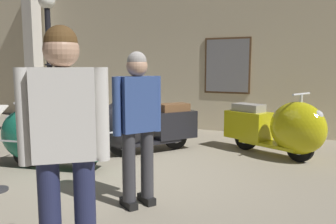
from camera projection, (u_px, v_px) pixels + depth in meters
name	position (u px, v px, depth m)	size (l,w,h in m)	color
ground_plane	(121.00, 175.00, 4.78)	(60.00, 60.00, 0.00)	gray
showroom_back_wall	(203.00, 47.00, 8.04)	(18.00, 0.63, 3.87)	beige
scooter_0	(44.00, 138.00, 5.09)	(1.68, 0.77, 0.99)	black
scooter_1	(140.00, 125.00, 5.90)	(1.45, 1.73, 1.08)	black
scooter_2	(281.00, 128.00, 5.65)	(1.82, 1.19, 1.08)	black
lamppost	(49.00, 53.00, 6.87)	(0.32, 0.32, 2.92)	black
visitor_0	(138.00, 118.00, 3.63)	(0.40, 0.48, 1.65)	black
visitor_1	(65.00, 138.00, 2.33)	(0.48, 0.44, 1.76)	black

